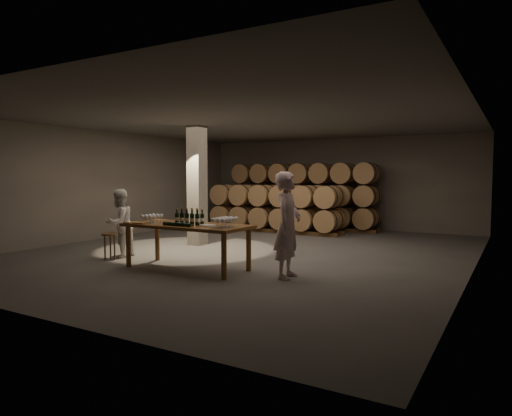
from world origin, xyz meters
The scene contains 15 objects.
room centered at (-1.80, 0.20, 1.60)m, with size 12.00×12.00×12.00m.
tasting_table centered at (0.00, -2.50, 0.80)m, with size 2.60×1.10×0.90m.
barrel_stack_back centered at (-0.96, 5.20, 1.20)m, with size 5.48×0.95×2.31m.
barrel_stack_front centered at (-1.35, 3.80, 0.83)m, with size 4.70×0.95×1.57m.
bottle_cluster centered at (0.05, -2.47, 1.01)m, with size 0.60×0.23×0.32m.
lying_bottles centered at (0.04, -2.85, 0.94)m, with size 0.74×0.07×0.07m.
glass_cluster_left centered at (-0.83, -2.60, 1.03)m, with size 0.31×0.42×0.17m.
glass_cluster_right centered at (0.94, -2.54, 1.03)m, with size 0.31×0.53×0.19m.
plate centered at (0.51, -2.51, 0.91)m, with size 0.31×0.31×0.02m, color silver.
notebook_near centered at (-0.86, -2.91, 0.92)m, with size 0.23×0.18×0.03m, color olive.
notebook_corner centered at (-1.10, -2.90, 0.91)m, with size 0.22×0.28×0.02m, color olive.
pen centered at (-0.76, -2.92, 0.91)m, with size 0.01×0.01×0.13m, color black.
stool centered at (-2.13, -2.56, 0.48)m, with size 0.35×0.35×0.59m.
person_man centered at (2.10, -2.22, 0.97)m, with size 0.71×0.46×1.94m, color beige.
person_woman centered at (-2.18, -2.22, 0.78)m, with size 0.76×0.59×1.56m, color white.
Camera 1 is at (5.72, -9.64, 1.86)m, focal length 32.00 mm.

